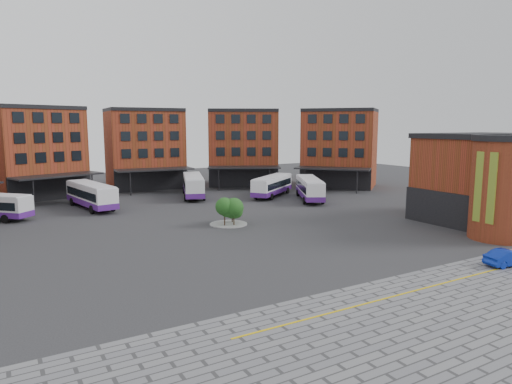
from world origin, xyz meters
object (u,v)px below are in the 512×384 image
bus_c (91,195)px  bus_d (193,185)px  tree_island (231,210)px  bus_f (310,188)px  bus_e (272,185)px  blue_car (508,258)px

bus_c → bus_d: bearing=-0.4°
bus_d → tree_island: bearing=-81.7°
bus_d → bus_f: (14.52, -11.95, -0.07)m
bus_e → bus_d: bearing=-153.7°
bus_d → bus_e: bearing=-7.5°
bus_f → blue_car: 35.99m
bus_d → bus_e: bus_d is taller
bus_e → blue_car: size_ratio=2.63×
bus_c → bus_e: bus_c is taller
bus_c → bus_d: size_ratio=1.00×
tree_island → bus_d: 22.42m
tree_island → bus_e: bearing=45.4°
tree_island → bus_d: bearing=78.7°
tree_island → bus_e: 22.63m
bus_e → bus_f: bearing=-10.1°
tree_island → blue_car: 28.50m
bus_f → blue_car: size_ratio=2.86×
bus_f → bus_e: bearing=144.7°
bus_c → bus_e: (27.82, -3.35, -0.12)m
bus_f → tree_island: bearing=-123.9°
blue_car → bus_d: bearing=20.3°
tree_island → blue_car: (12.83, -25.42, -1.13)m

